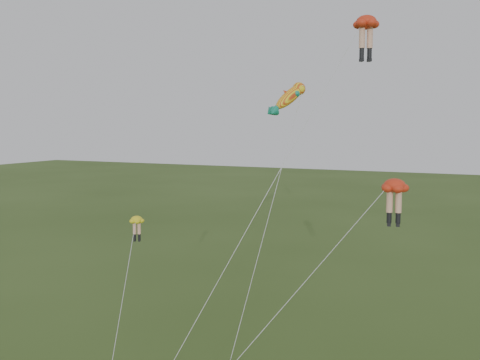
% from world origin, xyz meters
% --- Properties ---
extents(legs_kite_red_high, '(9.95, 10.81, 20.95)m').
position_xyz_m(legs_kite_red_high, '(6.82, 8.74, 20.07)').
color(legs_kite_red_high, red).
rests_on(legs_kite_red_high, ground).
extents(legs_kite_red_mid, '(9.57, 10.93, 12.04)m').
position_xyz_m(legs_kite_red_mid, '(8.98, 6.40, 11.31)').
color(legs_kite_red_mid, red).
rests_on(legs_kite_red_mid, ground).
extents(legs_kite_yellow, '(4.42, 9.23, 9.17)m').
position_xyz_m(legs_kite_yellow, '(-6.09, 4.82, 8.38)').
color(legs_kite_yellow, yellow).
rests_on(legs_kite_yellow, ground).
extents(fish_kite, '(2.36, 12.64, 17.79)m').
position_xyz_m(fish_kite, '(1.75, 10.94, 16.53)').
color(fish_kite, yellow).
rests_on(fish_kite, ground).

